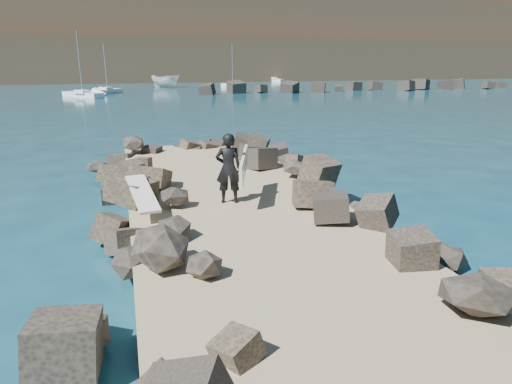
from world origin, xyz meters
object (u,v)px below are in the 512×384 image
boat_imported (166,81)px  surfboard_resting (143,197)px  sailboat_a (83,95)px  surfer_with_board (231,168)px

boat_imported → surfboard_resting: bearing=-142.4°
boat_imported → sailboat_a: bearing=-168.7°
boat_imported → surfer_with_board: surfer_with_board is taller
boat_imported → surfer_with_board: size_ratio=2.47×
surfer_with_board → sailboat_a: bearing=98.4°
surfboard_resting → sailboat_a: size_ratio=0.25×
surfboard_resting → surfer_with_board: size_ratio=0.90×
surfer_with_board → surfboard_resting: bearing=-173.0°
boat_imported → sailboat_a: (-12.56, -20.03, -0.80)m
surfer_with_board → sailboat_a: sailboat_a is taller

